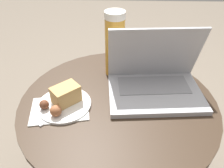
{
  "coord_description": "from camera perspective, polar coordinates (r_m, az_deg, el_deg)",
  "views": [
    {
      "loc": [
        -0.0,
        -0.57,
        1.01
      ],
      "look_at": [
        -0.02,
        -0.0,
        0.58
      ],
      "focal_mm": 35.0,
      "sensor_mm": 36.0,
      "label": 1
    }
  ],
  "objects": [
    {
      "name": "fork",
      "position": [
        0.74,
        -11.05,
        -6.3
      ],
      "size": [
        0.14,
        0.15,
        0.0
      ],
      "color": "#B2B2B7",
      "rests_on": "table"
    },
    {
      "name": "snack_plate",
      "position": [
        0.74,
        -12.22,
        -4.18
      ],
      "size": [
        0.18,
        0.18,
        0.07
      ],
      "color": "white",
      "rests_on": "table"
    },
    {
      "name": "laptop",
      "position": [
        0.79,
        11.36,
        1.12
      ],
      "size": [
        0.34,
        0.25,
        0.23
      ],
      "color": "#B2B2B7",
      "rests_on": "table"
    },
    {
      "name": "beer_glass",
      "position": [
        0.83,
        0.99,
        10.3
      ],
      "size": [
        0.07,
        0.07,
        0.25
      ],
      "color": "gold",
      "rests_on": "table"
    },
    {
      "name": "table",
      "position": [
        0.87,
        1.66,
        -12.15
      ],
      "size": [
        0.68,
        0.68,
        0.51
      ],
      "color": "#9E9EA3",
      "rests_on": "ground_plane"
    },
    {
      "name": "napkin",
      "position": [
        0.74,
        -13.14,
        -6.34
      ],
      "size": [
        0.21,
        0.16,
        0.0
      ],
      "color": "white",
      "rests_on": "table"
    }
  ]
}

